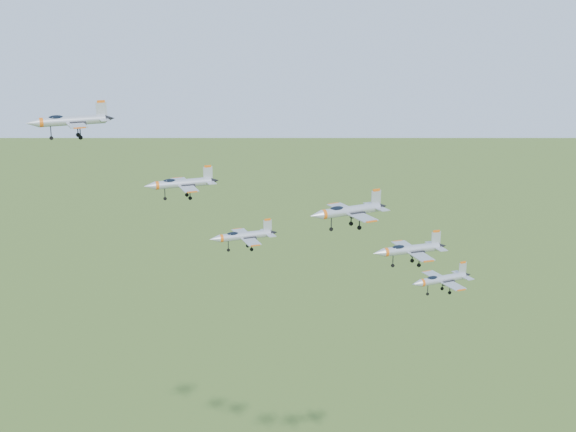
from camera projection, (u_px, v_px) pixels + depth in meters
jet_lead at (70, 121)px, 111.25m from camera, size 12.23×10.23×3.27m
jet_left_high at (181, 183)px, 112.80m from camera, size 10.82×9.09×2.90m
jet_right_high at (348, 211)px, 100.11m from camera, size 11.21×9.29×3.00m
jet_left_low at (243, 236)px, 126.84m from camera, size 11.31×9.51×3.04m
jet_right_low at (409, 249)px, 114.05m from camera, size 11.53×9.73×3.11m
jet_trail at (441, 279)px, 135.48m from camera, size 12.05×10.03×3.22m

